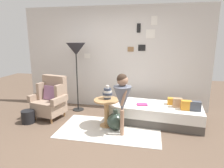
{
  "coord_description": "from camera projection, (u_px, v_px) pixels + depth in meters",
  "views": [
    {
      "loc": [
        0.98,
        -3.09,
        1.81
      ],
      "look_at": [
        0.15,
        0.95,
        0.85
      ],
      "focal_mm": 31.58,
      "sensor_mm": 36.0,
      "label": 1
    }
  ],
  "objects": [
    {
      "name": "pillow_extra",
      "position": [
        172.0,
        101.0,
        4.29
      ],
      "size": [
        0.18,
        0.13,
        0.15
      ],
      "primitive_type": "cube",
      "rotation": [
        0.0,
        0.0,
        -0.05
      ],
      "color": "orange",
      "rests_on": "daybed"
    },
    {
      "name": "armchair",
      "position": [
        51.0,
        99.0,
        4.55
      ],
      "size": [
        0.84,
        0.71,
        0.97
      ],
      "color": "#9E7042",
      "rests_on": "ground"
    },
    {
      "name": "side_table",
      "position": [
        107.0,
        108.0,
        4.08
      ],
      "size": [
        0.52,
        0.52,
        0.59
      ],
      "color": "tan",
      "rests_on": "ground"
    },
    {
      "name": "demijohn_near",
      "position": [
        116.0,
        121.0,
        3.98
      ],
      "size": [
        0.34,
        0.34,
        0.43
      ],
      "color": "#2D3D33",
      "rests_on": "ground"
    },
    {
      "name": "rug",
      "position": [
        110.0,
        129.0,
        4.01
      ],
      "size": [
        2.03,
        1.15,
        0.01
      ],
      "primitive_type": "cube",
      "color": "silver",
      "rests_on": "ground"
    },
    {
      "name": "gallery_wall",
      "position": [
        114.0,
        58.0,
        5.12
      ],
      "size": [
        4.8,
        0.12,
        2.6
      ],
      "color": "silver",
      "rests_on": "ground"
    },
    {
      "name": "vase_striped",
      "position": [
        107.0,
        93.0,
        4.06
      ],
      "size": [
        0.2,
        0.2,
        0.28
      ],
      "color": "#2D384C",
      "rests_on": "side_table"
    },
    {
      "name": "magazine_basket",
      "position": [
        28.0,
        117.0,
        4.3
      ],
      "size": [
        0.28,
        0.28,
        0.28
      ],
      "primitive_type": "cylinder",
      "color": "black",
      "rests_on": "ground"
    },
    {
      "name": "ground_plane",
      "position": [
        93.0,
        141.0,
        3.55
      ],
      "size": [
        12.0,
        12.0,
        0.0
      ],
      "primitive_type": "plane",
      "color": "brown"
    },
    {
      "name": "book_on_daybed",
      "position": [
        142.0,
        104.0,
        4.26
      ],
      "size": [
        0.24,
        0.19,
        0.03
      ],
      "primitive_type": "cube",
      "rotation": [
        0.0,
        0.0,
        0.17
      ],
      "color": "#C63E84",
      "rests_on": "daybed"
    },
    {
      "name": "pillow_head",
      "position": [
        195.0,
        106.0,
        3.91
      ],
      "size": [
        0.22,
        0.14,
        0.19
      ],
      "primitive_type": "cube",
      "rotation": [
        0.0,
        0.0,
        -0.1
      ],
      "color": "#474C56",
      "rests_on": "daybed"
    },
    {
      "name": "floor_lamp",
      "position": [
        76.0,
        51.0,
        4.77
      ],
      "size": [
        0.46,
        0.46,
        1.71
      ],
      "color": "black",
      "rests_on": "ground"
    },
    {
      "name": "daybed",
      "position": [
        156.0,
        114.0,
        4.31
      ],
      "size": [
        1.97,
        0.98,
        0.4
      ],
      "color": "#4C4742",
      "rests_on": "ground"
    },
    {
      "name": "pillow_back",
      "position": [
        178.0,
        103.0,
        4.11
      ],
      "size": [
        0.18,
        0.13,
        0.19
      ],
      "primitive_type": "cube",
      "rotation": [
        0.0,
        0.0,
        0.04
      ],
      "color": "tan",
      "rests_on": "daybed"
    },
    {
      "name": "person_child",
      "position": [
        122.0,
        96.0,
        3.64
      ],
      "size": [
        0.34,
        0.34,
        1.19
      ],
      "color": "#A37A60",
      "rests_on": "ground"
    },
    {
      "name": "pillow_mid",
      "position": [
        186.0,
        105.0,
        3.95
      ],
      "size": [
        0.2,
        0.12,
        0.19
      ],
      "primitive_type": "cube",
      "rotation": [
        0.0,
        0.0,
        0.01
      ],
      "color": "orange",
      "rests_on": "daybed"
    }
  ]
}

